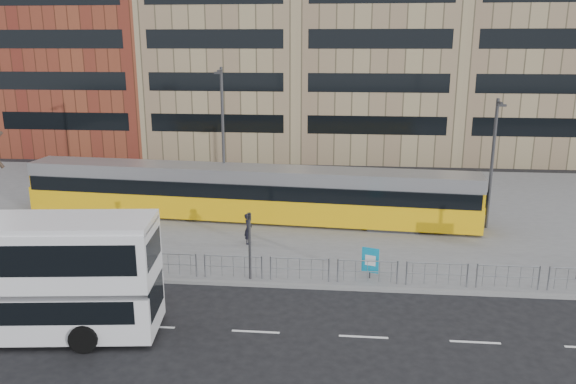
# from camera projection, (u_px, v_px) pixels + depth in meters

# --- Properties ---
(ground) EXTENTS (120.00, 120.00, 0.00)m
(ground) POSITION_uv_depth(u_px,v_px,m) (314.00, 289.00, 24.61)
(ground) COLOR black
(ground) RESTS_ON ground
(plaza) EXTENTS (64.00, 24.00, 0.15)m
(plaza) POSITION_uv_depth(u_px,v_px,m) (324.00, 209.00, 36.14)
(plaza) COLOR slate
(plaza) RESTS_ON ground
(kerb) EXTENTS (64.00, 0.25, 0.17)m
(kerb) POSITION_uv_depth(u_px,v_px,m) (315.00, 287.00, 24.64)
(kerb) COLOR gray
(kerb) RESTS_ON ground
(building_row) EXTENTS (70.40, 18.40, 31.20)m
(building_row) POSITION_uv_depth(u_px,v_px,m) (350.00, 17.00, 54.14)
(building_row) COLOR brown
(building_row) RESTS_ON ground
(pedestrian_barrier) EXTENTS (32.07, 0.07, 1.10)m
(pedestrian_barrier) POSITION_uv_depth(u_px,v_px,m) (361.00, 265.00, 24.66)
(pedestrian_barrier) COLOR gray
(pedestrian_barrier) RESTS_ON plaza
(road_markings) EXTENTS (62.00, 0.12, 0.01)m
(road_markings) POSITION_uv_depth(u_px,v_px,m) (336.00, 335.00, 20.67)
(road_markings) COLOR white
(road_markings) RESTS_ON ground
(double_decker_bus) EXTENTS (11.35, 3.84, 4.45)m
(double_decker_bus) POSITION_uv_depth(u_px,v_px,m) (0.00, 274.00, 20.15)
(double_decker_bus) COLOR silver
(double_decker_bus) RESTS_ON ground
(tram) EXTENTS (27.18, 4.62, 3.19)m
(tram) POSITION_uv_depth(u_px,v_px,m) (247.00, 193.00, 33.60)
(tram) COLOR #F1B40D
(tram) RESTS_ON plaza
(ad_panel) EXTENTS (0.75, 0.30, 1.45)m
(ad_panel) POSITION_uv_depth(u_px,v_px,m) (370.00, 261.00, 25.14)
(ad_panel) COLOR #2D2D30
(ad_panel) RESTS_ON plaza
(pedestrian) EXTENTS (0.45, 0.63, 1.65)m
(pedestrian) POSITION_uv_depth(u_px,v_px,m) (248.00, 229.00, 29.56)
(pedestrian) COLOR black
(pedestrian) RESTS_ON plaza
(traffic_light_west) EXTENTS (0.22, 0.24, 3.10)m
(traffic_light_west) POSITION_uv_depth(u_px,v_px,m) (250.00, 237.00, 24.82)
(traffic_light_west) COLOR #2D2D30
(traffic_light_west) RESTS_ON plaza
(lamp_post_west) EXTENTS (0.45, 1.04, 8.95)m
(lamp_post_west) POSITION_uv_depth(u_px,v_px,m) (223.00, 136.00, 33.93)
(lamp_post_west) COLOR #2D2D30
(lamp_post_west) RESTS_ON plaza
(lamp_post_east) EXTENTS (0.45, 1.04, 7.40)m
(lamp_post_east) POSITION_uv_depth(u_px,v_px,m) (493.00, 159.00, 31.21)
(lamp_post_east) COLOR #2D2D30
(lamp_post_east) RESTS_ON plaza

